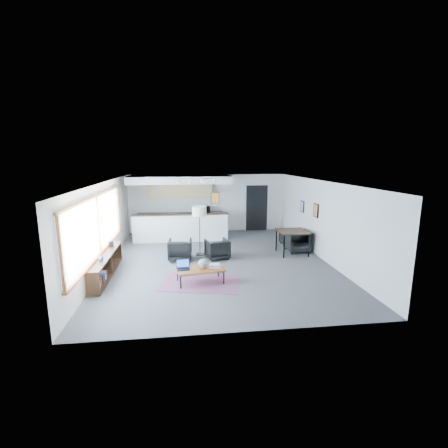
{
  "coord_description": "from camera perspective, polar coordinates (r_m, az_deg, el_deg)",
  "views": [
    {
      "loc": [
        -1.07,
        -10.18,
        3.33
      ],
      "look_at": [
        0.27,
        0.4,
        1.15
      ],
      "focal_mm": 26.0,
      "sensor_mm": 36.0,
      "label": 1
    }
  ],
  "objects": [
    {
      "name": "dining_chair_far",
      "position": [
        12.83,
        11.52,
        -2.37
      ],
      "size": [
        0.6,
        0.57,
        0.59
      ],
      "primitive_type": "imported",
      "rotation": [
        0.0,
        0.0,
        3.2
      ],
      "color": "black",
      "rests_on": "floor"
    },
    {
      "name": "ceramic_pot",
      "position": [
        8.77,
        -3.7,
        -6.98
      ],
      "size": [
        0.27,
        0.27,
        0.27
      ],
      "rotation": [
        0.0,
        0.0,
        -0.15
      ],
      "color": "gray",
      "rests_on": "coffee_table"
    },
    {
      "name": "wall_art_lower",
      "position": [
        11.65,
        15.84,
        2.32
      ],
      "size": [
        0.03,
        0.38,
        0.48
      ],
      "color": "black",
      "rests_on": "room"
    },
    {
      "name": "coffee_table",
      "position": [
        8.84,
        -4.2,
        -7.98
      ],
      "size": [
        1.34,
        0.86,
        0.41
      ],
      "rotation": [
        0.0,
        0.0,
        0.15
      ],
      "color": "brown",
      "rests_on": "floor"
    },
    {
      "name": "dining_chair_near",
      "position": [
        12.01,
        12.87,
        -3.04
      ],
      "size": [
        0.72,
        0.67,
        0.73
      ],
      "primitive_type": "imported",
      "rotation": [
        0.0,
        0.0,
        0.01
      ],
      "color": "black",
      "rests_on": "floor"
    },
    {
      "name": "kitchenette",
      "position": [
        14.02,
        -7.68,
        3.44
      ],
      "size": [
        4.2,
        1.96,
        2.6
      ],
      "color": "white",
      "rests_on": "floor"
    },
    {
      "name": "room",
      "position": [
        10.43,
        -1.18,
        0.33
      ],
      "size": [
        7.02,
        9.02,
        2.62
      ],
      "color": "#4D4D50",
      "rests_on": "ground"
    },
    {
      "name": "book_stack",
      "position": [
        8.88,
        -1.6,
        -7.35
      ],
      "size": [
        0.33,
        0.28,
        0.1
      ],
      "rotation": [
        0.0,
        0.0,
        -0.12
      ],
      "color": "silver",
      "rests_on": "coffee_table"
    },
    {
      "name": "doorway",
      "position": [
        15.15,
        5.74,
        2.93
      ],
      "size": [
        1.1,
        0.12,
        2.15
      ],
      "color": "black",
      "rests_on": "room"
    },
    {
      "name": "laptop",
      "position": [
        8.83,
        -7.23,
        -7.37
      ],
      "size": [
        0.36,
        0.3,
        0.25
      ],
      "rotation": [
        0.0,
        0.0,
        0.05
      ],
      "color": "black",
      "rests_on": "coffee_table"
    },
    {
      "name": "kilim_rug",
      "position": [
        8.98,
        -4.16,
        -10.22
      ],
      "size": [
        2.34,
        1.84,
        0.01
      ],
      "rotation": [
        0.0,
        0.0,
        -0.22
      ],
      "color": "#683751",
      "rests_on": "floor"
    },
    {
      "name": "console",
      "position": [
        9.86,
        -20.05,
        -6.9
      ],
      "size": [
        0.35,
        3.0,
        0.8
      ],
      "color": "#311E11",
      "rests_on": "floor"
    },
    {
      "name": "wall_art_upper",
      "position": [
        12.84,
        13.58,
        3.03
      ],
      "size": [
        0.03,
        0.34,
        0.44
      ],
      "color": "black",
      "rests_on": "room"
    },
    {
      "name": "floor_lamp",
      "position": [
        11.09,
        -4.35,
        1.95
      ],
      "size": [
        0.62,
        0.62,
        1.71
      ],
      "rotation": [
        0.0,
        0.0,
        -0.3
      ],
      "color": "black",
      "rests_on": "floor"
    },
    {
      "name": "window",
      "position": [
        9.76,
        -21.25,
        -0.32
      ],
      "size": [
        0.1,
        5.95,
        1.66
      ],
      "color": "#8CBFFF",
      "rests_on": "room"
    },
    {
      "name": "microwave",
      "position": [
        14.53,
        -3.45,
        2.68
      ],
      "size": [
        0.5,
        0.29,
        0.33
      ],
      "primitive_type": "imported",
      "rotation": [
        0.0,
        0.0,
        -0.03
      ],
      "color": "black",
      "rests_on": "kitchenette"
    },
    {
      "name": "track_light",
      "position": [
        12.41,
        -5.02,
        7.8
      ],
      "size": [
        1.6,
        0.07,
        0.15
      ],
      "color": "silver",
      "rests_on": "room"
    },
    {
      "name": "armchair_left",
      "position": [
        10.85,
        -7.74,
        -4.32
      ],
      "size": [
        0.8,
        0.75,
        0.76
      ],
      "primitive_type": "imported",
      "rotation": [
        0.0,
        0.0,
        3.06
      ],
      "color": "black",
      "rests_on": "floor"
    },
    {
      "name": "armchair_right",
      "position": [
        10.87,
        -1.19,
        -4.27
      ],
      "size": [
        0.84,
        0.81,
        0.73
      ],
      "primitive_type": "imported",
      "rotation": [
        0.0,
        0.0,
        3.37
      ],
      "color": "black",
      "rests_on": "floor"
    },
    {
      "name": "coaster",
      "position": [
        8.66,
        -3.11,
        -8.16
      ],
      "size": [
        0.12,
        0.12,
        0.01
      ],
      "rotation": [
        0.0,
        0.0,
        -0.3
      ],
      "color": "#E5590C",
      "rests_on": "coffee_table"
    },
    {
      "name": "dining_table",
      "position": [
        11.58,
        11.98,
        -1.51
      ],
      "size": [
        1.01,
        1.01,
        0.84
      ],
      "rotation": [
        0.0,
        0.0,
        0.01
      ],
      "color": "#311E11",
      "rests_on": "floor"
    }
  ]
}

